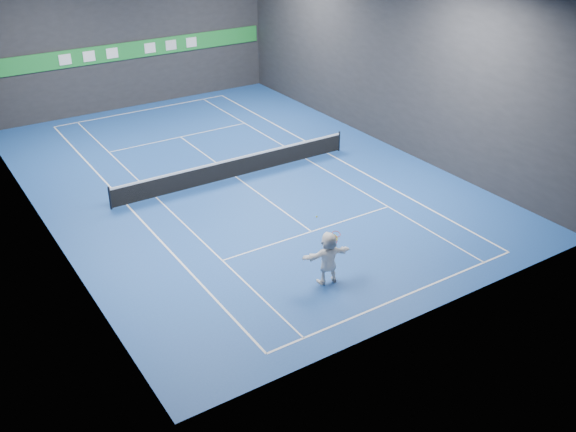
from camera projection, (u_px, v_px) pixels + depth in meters
ground at (236, 177)px, 30.98m from camera, size 26.00×26.00×0.00m
wall_back at (129, 33)px, 38.49m from camera, size 18.00×0.10×9.00m
wall_front at (439, 192)px, 19.23m from camera, size 18.00×0.10×9.00m
wall_left at (25, 123)px, 24.54m from camera, size 0.10×26.00×9.00m
wall_right at (385, 59)px, 33.18m from camera, size 0.10×26.00×9.00m
baseline_near at (402, 297)px, 22.16m from camera, size 10.98×0.08×0.01m
baseline_far at (144, 110)px, 39.78m from camera, size 10.98×0.08×0.01m
sideline_doubles_left at (127, 205)px, 28.34m from camera, size 0.08×23.78×0.01m
sideline_doubles_right at (328, 153)px, 33.61m from camera, size 0.08×23.78×0.01m
sideline_singles_left at (156, 198)px, 29.00m from camera, size 0.06×23.78×0.01m
sideline_singles_right at (306, 159)px, 32.95m from camera, size 0.06×23.78×0.01m
service_line_near at (311, 232)px, 26.23m from camera, size 8.23×0.06×0.01m
service_line_far at (181, 137)px, 35.72m from camera, size 8.23×0.06×0.01m
center_service_line at (236, 177)px, 30.97m from camera, size 0.06×12.80×0.01m
player at (328, 258)px, 22.55m from camera, size 1.93×0.90×2.00m
tennis_ball at (317, 217)px, 21.64m from camera, size 0.06×0.06×0.06m
tennis_net at (236, 167)px, 30.72m from camera, size 12.50×0.10×1.07m
sponsor_banner at (131, 50)px, 38.92m from camera, size 17.64×0.11×1.00m
tennis_racket at (336, 236)px, 22.40m from camera, size 0.48×0.41×0.61m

